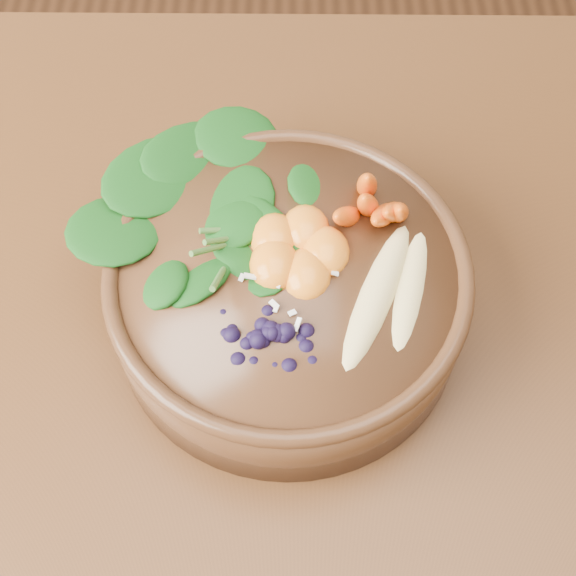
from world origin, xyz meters
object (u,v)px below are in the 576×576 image
Objects in this scene: mandarin_cluster at (297,240)px; stoneware_bowl at (288,295)px; blueberry_pile at (268,322)px; banana_halves at (396,282)px; carrot_cluster at (381,177)px; kale_heap at (256,181)px.

stoneware_bowl is at bearing -112.75° from mandarin_cluster.
stoneware_bowl is 0.07m from blueberry_pile.
mandarin_cluster is at bearing 170.25° from banana_halves.
carrot_cluster is 0.51× the size of banana_halves.
mandarin_cluster is 0.07m from blueberry_pile.
kale_heap is (-0.02, 0.06, 0.05)m from stoneware_bowl.
mandarin_cluster is at bearing 67.25° from stoneware_bowl.
stoneware_bowl is 0.11m from carrot_cluster.
banana_halves is (0.09, -0.08, -0.01)m from kale_heap.
stoneware_bowl is 0.09m from banana_halves.
carrot_cluster reaches higher than mandarin_cluster.
blueberry_pile is (-0.02, -0.07, 0.00)m from mandarin_cluster.
banana_halves is 1.70× the size of mandarin_cluster.
mandarin_cluster is at bearing -58.20° from kale_heap.
kale_heap is at bearing 95.39° from blueberry_pile.
blueberry_pile is at bearing -103.55° from stoneware_bowl.
carrot_cluster is at bearing 39.90° from stoneware_bowl.
stoneware_bowl is 1.53× the size of kale_heap.
blueberry_pile is at bearing -105.68° from mandarin_cluster.
banana_halves is at bearing -13.67° from stoneware_bowl.
kale_heap is 0.12m from banana_halves.
blueberry_pile reaches higher than banana_halves.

